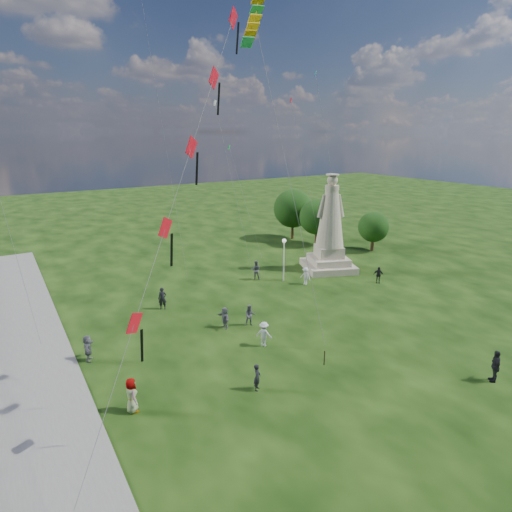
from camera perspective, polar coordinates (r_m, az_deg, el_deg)
waterfront at (r=25.93m, az=-30.50°, el=-16.10°), size 200.00×200.00×1.51m
statue at (r=41.20m, az=9.80°, el=2.81°), size 5.84×5.84×9.14m
lamppost at (r=37.61m, az=3.75°, el=0.71°), size 0.36×0.36×3.89m
tree_row at (r=51.22m, az=7.78°, el=5.53°), size 8.36×13.25×6.19m
person_0 at (r=22.81m, az=0.16°, el=-15.85°), size 0.61×0.63×1.45m
person_1 at (r=29.54m, az=-0.82°, el=-7.92°), size 0.86×0.73×1.51m
person_2 at (r=26.90m, az=1.07°, el=-10.36°), size 1.07×1.14×1.60m
person_3 at (r=26.62m, az=29.28°, el=-12.67°), size 1.13×1.12×1.80m
person_5 at (r=27.11m, az=-21.50°, el=-11.36°), size 1.07×1.61×1.60m
person_6 at (r=32.90m, az=-12.37°, el=-5.56°), size 0.73×0.61×1.69m
person_7 at (r=38.55m, az=-0.02°, el=-1.86°), size 1.00×0.93×1.75m
person_8 at (r=37.50m, az=6.61°, el=-2.66°), size 0.79×1.11×1.55m
person_9 at (r=39.17m, az=15.99°, el=-2.43°), size 0.92×0.92×1.47m
person_10 at (r=22.02m, az=-16.26°, el=-17.42°), size 0.55×0.87×1.75m
person_11 at (r=29.30m, az=-4.20°, el=-8.20°), size 0.63×1.39×1.49m
red_kite_train at (r=19.65m, az=-8.83°, el=12.78°), size 11.59×9.35×18.98m
small_kites at (r=41.59m, az=-4.37°, el=16.47°), size 31.34×14.23×24.50m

